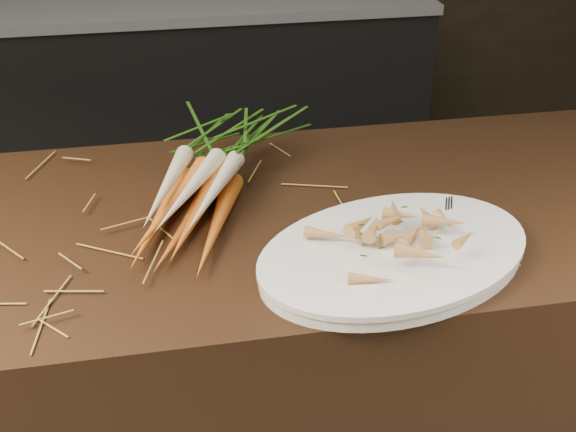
% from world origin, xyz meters
% --- Properties ---
extents(main_counter, '(2.40, 0.70, 0.90)m').
position_xyz_m(main_counter, '(0.00, 0.30, 0.45)').
color(main_counter, black).
rests_on(main_counter, ground).
extents(back_counter, '(1.82, 0.62, 0.84)m').
position_xyz_m(back_counter, '(0.30, 2.18, 0.42)').
color(back_counter, black).
rests_on(back_counter, ground).
extents(straw_bedding, '(1.40, 0.60, 0.02)m').
position_xyz_m(straw_bedding, '(0.00, 0.30, 0.91)').
color(straw_bedding, '#A38135').
rests_on(straw_bedding, main_counter).
extents(root_veg_bunch, '(0.37, 0.60, 0.11)m').
position_xyz_m(root_veg_bunch, '(0.17, 0.41, 0.95)').
color(root_veg_bunch, '#CA6018').
rests_on(root_veg_bunch, main_counter).
extents(serving_platter, '(0.55, 0.45, 0.03)m').
position_xyz_m(serving_platter, '(0.43, 0.10, 0.91)').
color(serving_platter, white).
rests_on(serving_platter, main_counter).
extents(roasted_veg_heap, '(0.27, 0.23, 0.05)m').
position_xyz_m(roasted_veg_heap, '(0.43, 0.10, 0.95)').
color(roasted_veg_heap, '#C18139').
rests_on(roasted_veg_heap, serving_platter).
extents(serving_fork, '(0.08, 0.17, 0.00)m').
position_xyz_m(serving_fork, '(0.60, 0.13, 0.93)').
color(serving_fork, silver).
rests_on(serving_fork, serving_platter).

